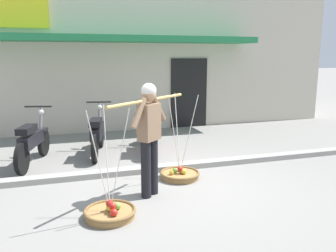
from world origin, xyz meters
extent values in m
plane|color=gray|center=(0.00, 0.00, 0.00)|extent=(90.00, 90.00, 0.00)
cube|color=gray|center=(0.00, 0.70, 0.05)|extent=(20.00, 0.24, 0.10)
cylinder|color=black|center=(-0.31, -0.31, 0.43)|extent=(0.15, 0.15, 0.86)
cylinder|color=black|center=(-0.45, -0.42, 0.43)|extent=(0.15, 0.15, 0.86)
cube|color=#84664C|center=(-0.38, -0.36, 1.13)|extent=(0.39, 0.37, 0.54)
sphere|color=tan|center=(-0.38, -0.36, 1.53)|extent=(0.21, 0.21, 0.21)
sphere|color=silver|center=(-0.38, -0.36, 1.58)|extent=(0.22, 0.22, 0.22)
cylinder|color=#84664C|center=(-0.20, -0.21, 1.30)|extent=(0.32, 0.29, 0.43)
cylinder|color=#84664C|center=(-0.56, -0.52, 1.30)|extent=(0.32, 0.29, 0.43)
cylinder|color=tan|center=(-0.38, -0.36, 1.45)|extent=(1.39, 1.17, 0.04)
cylinder|color=#9E7542|center=(0.30, 0.21, 0.04)|extent=(0.64, 0.64, 0.09)
torus|color=brown|center=(0.30, 0.21, 0.10)|extent=(0.69, 0.69, 0.05)
sphere|color=gold|center=(0.14, 0.17, 0.13)|extent=(0.08, 0.08, 0.08)
sphere|color=red|center=(0.34, 0.18, 0.13)|extent=(0.08, 0.08, 0.08)
sphere|color=red|center=(0.34, 0.30, 0.13)|extent=(0.09, 0.09, 0.09)
sphere|color=gold|center=(0.35, 0.14, 0.14)|extent=(0.10, 0.10, 0.10)
sphere|color=#B3201C|center=(0.29, 0.16, 0.18)|extent=(0.08, 0.08, 0.08)
sphere|color=#69A23E|center=(0.23, 0.25, 0.14)|extent=(0.09, 0.09, 0.09)
cylinder|color=silver|center=(0.30, 0.35, 0.77)|extent=(0.01, 0.31, 1.36)
cylinder|color=silver|center=(0.17, 0.13, 0.77)|extent=(0.27, 0.16, 1.36)
cylinder|color=silver|center=(0.43, 0.13, 0.77)|extent=(0.27, 0.16, 1.36)
cylinder|color=#9E7542|center=(-1.06, -0.93, 0.04)|extent=(0.64, 0.64, 0.09)
torus|color=brown|center=(-1.06, -0.93, 0.10)|extent=(0.69, 0.69, 0.05)
sphere|color=#6CA73F|center=(-1.04, -0.89, 0.13)|extent=(0.09, 0.09, 0.09)
sphere|color=yellow|center=(-1.07, -0.94, 0.13)|extent=(0.09, 0.09, 0.09)
sphere|color=red|center=(-1.03, -1.10, 0.14)|extent=(0.09, 0.09, 0.09)
sphere|color=#77B846|center=(-0.96, -0.91, 0.14)|extent=(0.10, 0.10, 0.10)
sphere|color=red|center=(-1.07, -0.94, 0.19)|extent=(0.10, 0.10, 0.10)
sphere|color=red|center=(-1.04, -1.02, 0.19)|extent=(0.09, 0.09, 0.09)
cylinder|color=silver|center=(-1.06, -0.79, 0.77)|extent=(0.01, 0.31, 1.36)
cylinder|color=silver|center=(-1.19, -1.01, 0.77)|extent=(0.27, 0.16, 1.36)
cylinder|color=silver|center=(-0.93, -1.01, 0.77)|extent=(0.27, 0.16, 1.36)
cylinder|color=black|center=(-1.98, 2.41, 0.29)|extent=(0.23, 0.58, 0.58)
cylinder|color=black|center=(-2.30, 1.21, 0.29)|extent=(0.23, 0.58, 0.58)
cube|color=black|center=(-1.98, 2.41, 0.55)|extent=(0.21, 0.31, 0.06)
cube|color=black|center=(-2.17, 1.71, 0.51)|extent=(0.43, 0.92, 0.24)
cube|color=black|center=(-2.21, 1.54, 0.75)|extent=(0.36, 0.60, 0.12)
cylinder|color=slate|center=(-2.01, 2.31, 0.68)|extent=(0.14, 0.30, 0.76)
cylinder|color=black|center=(-2.03, 2.24, 1.07)|extent=(0.53, 0.18, 0.04)
sphere|color=silver|center=(-1.98, 2.39, 0.93)|extent=(0.11, 0.11, 0.11)
cylinder|color=black|center=(-0.74, 2.76, 0.29)|extent=(0.20, 0.58, 0.58)
cylinder|color=black|center=(-1.00, 1.55, 0.29)|extent=(0.20, 0.58, 0.58)
cube|color=black|center=(-0.74, 2.76, 0.55)|extent=(0.20, 0.30, 0.06)
cube|color=black|center=(-0.89, 2.06, 0.51)|extent=(0.39, 0.92, 0.24)
cube|color=black|center=(-0.93, 1.88, 0.75)|extent=(0.33, 0.59, 0.12)
cylinder|color=slate|center=(-0.76, 2.66, 0.68)|extent=(0.12, 0.30, 0.76)
cylinder|color=black|center=(-0.78, 2.59, 1.07)|extent=(0.54, 0.15, 0.04)
sphere|color=silver|center=(-0.75, 2.74, 0.93)|extent=(0.11, 0.11, 0.11)
cylinder|color=black|center=(0.35, 2.73, 0.29)|extent=(0.19, 0.58, 0.58)
cylinder|color=black|center=(0.12, 1.52, 0.29)|extent=(0.19, 0.58, 0.58)
cube|color=red|center=(0.35, 2.73, 0.55)|extent=(0.19, 0.30, 0.06)
cube|color=red|center=(0.21, 2.03, 0.51)|extent=(0.36, 0.92, 0.24)
cube|color=black|center=(0.18, 1.85, 0.75)|extent=(0.32, 0.59, 0.12)
cylinder|color=slate|center=(0.33, 2.64, 0.68)|extent=(0.11, 0.30, 0.76)
cylinder|color=black|center=(0.31, 2.56, 1.07)|extent=(0.54, 0.14, 0.04)
sphere|color=silver|center=(0.34, 2.71, 0.93)|extent=(0.11, 0.11, 0.11)
cube|color=beige|center=(0.08, 6.90, 2.10)|extent=(13.00, 5.00, 4.20)
cube|color=#237F47|center=(0.08, 3.90, 2.50)|extent=(7.15, 1.00, 0.16)
cube|color=yellow|center=(-2.84, 4.35, 3.20)|extent=(2.20, 0.08, 0.90)
cube|color=black|center=(2.03, 4.38, 1.00)|extent=(1.10, 0.06, 2.00)
camera|label=1|loc=(-1.60, -5.21, 2.08)|focal=37.38mm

